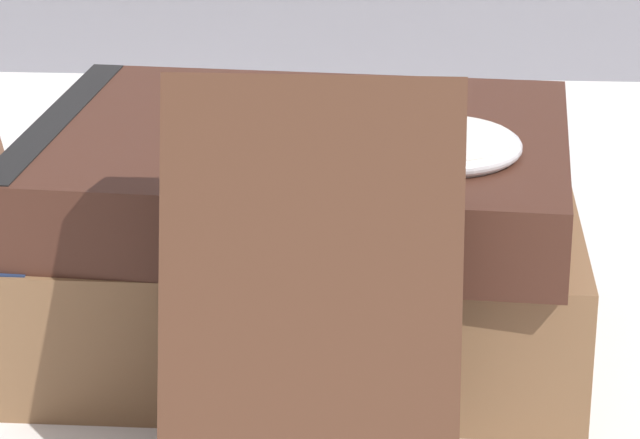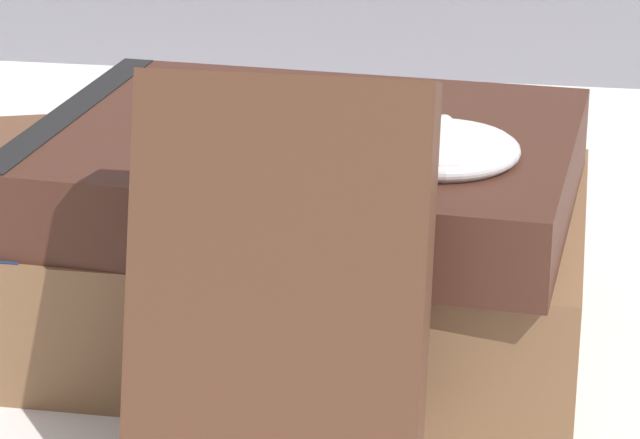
# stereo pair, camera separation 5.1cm
# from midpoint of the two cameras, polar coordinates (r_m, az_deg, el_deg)

# --- Properties ---
(ground_plane) EXTENTS (3.00, 3.00, 0.00)m
(ground_plane) POSITION_cam_midpoint_polar(r_m,az_deg,el_deg) (0.51, -4.13, -6.81)
(ground_plane) COLOR silver
(book_flat_bottom) EXTENTS (0.19, 0.15, 0.05)m
(book_flat_bottom) POSITION_cam_midpoint_polar(r_m,az_deg,el_deg) (0.55, 1.91, -1.83)
(book_flat_bottom) COLOR brown
(book_flat_bottom) RESTS_ON ground_plane
(book_flat_top) EXTENTS (0.20, 0.16, 0.03)m
(book_flat_top) POSITION_cam_midpoint_polar(r_m,az_deg,el_deg) (0.53, 1.60, 1.96)
(book_flat_top) COLOR #422319
(book_flat_top) RESTS_ON book_flat_bottom
(book_leaning_front) EXTENTS (0.08, 0.06, 0.13)m
(book_leaning_front) POSITION_cam_midpoint_polar(r_m,az_deg,el_deg) (0.43, 1.82, -3.69)
(book_leaning_front) COLOR #4C2D1E
(book_leaning_front) RESTS_ON ground_plane
(pocket_watch) EXTENTS (0.05, 0.06, 0.01)m
(pocket_watch) POSITION_cam_midpoint_polar(r_m,az_deg,el_deg) (0.50, 7.35, 2.61)
(pocket_watch) COLOR silver
(pocket_watch) RESTS_ON book_flat_top
(reading_glasses) EXTENTS (0.12, 0.08, 0.00)m
(reading_glasses) POSITION_cam_midpoint_polar(r_m,az_deg,el_deg) (0.69, -4.02, 0.80)
(reading_glasses) COLOR #4C3828
(reading_glasses) RESTS_ON ground_plane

